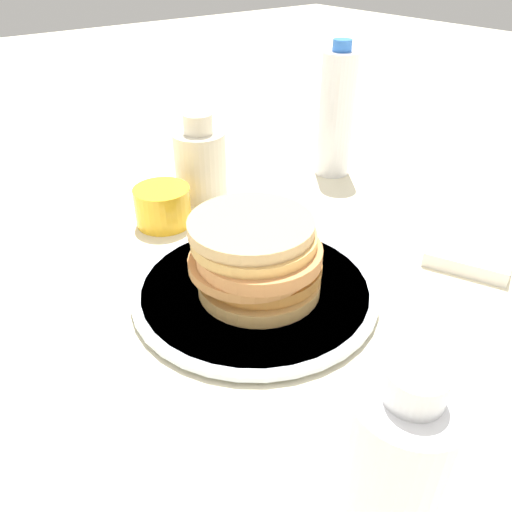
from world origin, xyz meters
TOP-DOWN VIEW (x-y plane):
  - ground_plane at (0.00, 0.00)m, footprint 4.00×4.00m
  - plate at (0.00, 0.02)m, footprint 0.29×0.29m
  - pancake_stack at (0.00, 0.02)m, footprint 0.16×0.16m
  - juice_glass at (0.00, 0.24)m, footprint 0.08×0.08m
  - cream_jug at (0.09, 0.29)m, footprint 0.08×0.08m
  - water_bottle_near at (-0.14, -0.27)m, footprint 0.06×0.06m
  - water_bottle_mid at (0.33, 0.22)m, footprint 0.06×0.06m
  - napkin at (0.29, -0.09)m, footprint 0.16×0.15m

SIDE VIEW (x-z plane):
  - ground_plane at x=0.00m, z-range 0.00..0.00m
  - plate at x=0.00m, z-range 0.00..0.01m
  - napkin at x=0.29m, z-range 0.00..0.02m
  - juice_glass at x=0.00m, z-range 0.00..0.06m
  - pancake_stack at x=0.00m, z-range 0.01..0.10m
  - cream_jug at x=0.09m, z-range -0.01..0.13m
  - water_bottle_near at x=-0.14m, z-range -0.01..0.20m
  - water_bottle_mid at x=0.33m, z-range -0.01..0.22m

